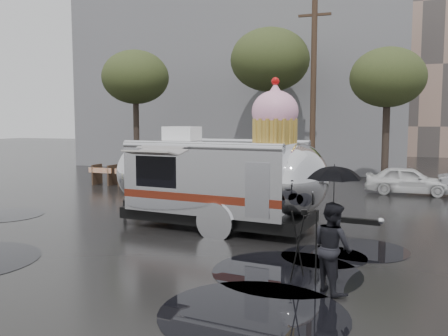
% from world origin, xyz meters
% --- Properties ---
extents(ground, '(120.00, 120.00, 0.00)m').
position_xyz_m(ground, '(0.00, 0.00, 0.00)').
color(ground, black).
rests_on(ground, ground).
extents(puddles, '(13.98, 7.73, 0.01)m').
position_xyz_m(puddles, '(1.58, -0.46, 0.01)').
color(puddles, black).
rests_on(puddles, ground).
extents(grey_building, '(22.00, 12.00, 13.00)m').
position_xyz_m(grey_building, '(-4.00, 24.00, 6.50)').
color(grey_building, slate).
rests_on(grey_building, ground).
extents(utility_pole, '(1.60, 0.28, 9.00)m').
position_xyz_m(utility_pole, '(2.50, 14.00, 4.62)').
color(utility_pole, '#473323').
rests_on(utility_pole, ground).
extents(tree_left, '(3.64, 3.64, 6.95)m').
position_xyz_m(tree_left, '(-7.00, 13.00, 5.48)').
color(tree_left, '#382D26').
rests_on(tree_left, ground).
extents(tree_mid, '(4.20, 4.20, 8.03)m').
position_xyz_m(tree_mid, '(0.00, 15.00, 6.34)').
color(tree_mid, '#382D26').
rests_on(tree_mid, ground).
extents(tree_right, '(3.36, 3.36, 6.42)m').
position_xyz_m(tree_right, '(6.00, 13.00, 5.06)').
color(tree_right, '#382D26').
rests_on(tree_right, ground).
extents(barricade_row, '(4.30, 0.80, 1.00)m').
position_xyz_m(barricade_row, '(-5.55, 9.96, 0.52)').
color(barricade_row, '#473323').
rests_on(barricade_row, ground).
extents(airstream_trailer, '(8.21, 3.34, 4.43)m').
position_xyz_m(airstream_trailer, '(1.72, 3.18, 1.55)').
color(airstream_trailer, silver).
rests_on(airstream_trailer, ground).
extents(person_right, '(0.87, 0.90, 1.68)m').
position_xyz_m(person_right, '(5.56, -1.10, 0.84)').
color(person_right, black).
rests_on(person_right, ground).
extents(umbrella_black, '(1.21, 1.21, 2.38)m').
position_xyz_m(umbrella_black, '(5.56, -1.10, 1.96)').
color(umbrella_black, black).
rests_on(umbrella_black, ground).
extents(tripod, '(0.56, 0.59, 1.43)m').
position_xyz_m(tripod, '(4.94, -0.67, 0.83)').
color(tripod, black).
rests_on(tripod, ground).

